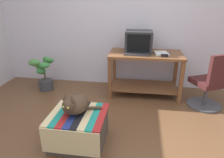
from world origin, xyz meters
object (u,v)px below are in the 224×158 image
at_px(ottoman_with_blanket, 79,128).
at_px(desk, 145,67).
at_px(keyboard, 136,54).
at_px(tv_monitor, 139,42).
at_px(book, 161,53).
at_px(stapler, 165,55).
at_px(cat, 75,104).
at_px(office_chair, 210,85).
at_px(potted_plant, 44,74).

bearing_deg(ottoman_with_blanket, desk, 63.16).
xyz_separation_m(keyboard, ottoman_with_blanket, (-0.59, -1.33, -0.57)).
height_order(tv_monitor, ottoman_with_blanket, tv_monitor).
xyz_separation_m(desk, book, (0.25, -0.05, 0.26)).
height_order(desk, stapler, stapler).
relative_size(ottoman_with_blanket, stapler, 5.79).
distance_m(desk, keyboard, 0.33).
height_order(book, ottoman_with_blanket, book).
distance_m(ottoman_with_blanket, stapler, 1.75).
distance_m(tv_monitor, cat, 1.68).
xyz_separation_m(keyboard, stapler, (0.44, -0.04, 0.01)).
relative_size(keyboard, office_chair, 0.45).
bearing_deg(desk, cat, -119.02).
distance_m(tv_monitor, potted_plant, 1.81).
relative_size(desk, potted_plant, 2.00).
distance_m(keyboard, potted_plant, 1.74).
bearing_deg(stapler, ottoman_with_blanket, 143.04).
xyz_separation_m(tv_monitor, book, (0.38, -0.08, -0.16)).
xyz_separation_m(keyboard, book, (0.40, 0.10, 0.00)).
xyz_separation_m(tv_monitor, stapler, (0.42, -0.22, -0.16)).
bearing_deg(keyboard, desk, 49.36).
relative_size(office_chair, stapler, 8.09).
distance_m(book, office_chair, 0.89).
bearing_deg(cat, office_chair, 43.16).
distance_m(cat, stapler, 1.68).
bearing_deg(office_chair, book, -48.48).
relative_size(desk, book, 5.10).
relative_size(book, cat, 0.54).
distance_m(book, cat, 1.76).
distance_m(keyboard, ottoman_with_blanket, 1.56).
xyz_separation_m(tv_monitor, potted_plant, (-1.70, -0.14, -0.62)).
bearing_deg(book, office_chair, -33.46).
distance_m(ottoman_with_blanket, office_chair, 2.08).
height_order(book, stapler, stapler).
bearing_deg(desk, office_chair, -20.55).
bearing_deg(stapler, book, 20.09).
height_order(ottoman_with_blanket, cat, cat).
xyz_separation_m(desk, stapler, (0.29, -0.19, 0.26)).
bearing_deg(stapler, keyboard, 87.25).
height_order(cat, stapler, stapler).
distance_m(keyboard, book, 0.41).
relative_size(book, ottoman_with_blanket, 0.38).
bearing_deg(potted_plant, tv_monitor, 4.67).
bearing_deg(stapler, potted_plant, 89.67).
height_order(keyboard, office_chair, office_chair).
distance_m(ottoman_with_blanket, cat, 0.31).
relative_size(keyboard, potted_plant, 0.65).
relative_size(ottoman_with_blanket, cat, 1.41).
xyz_separation_m(keyboard, cat, (-0.62, -1.31, -0.26)).
distance_m(office_chair, stapler, 0.82).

